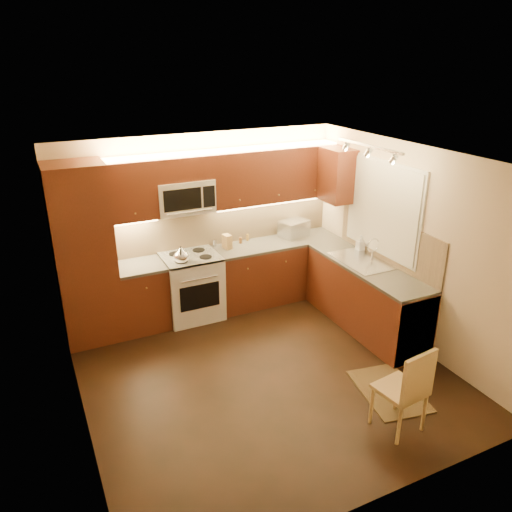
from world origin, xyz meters
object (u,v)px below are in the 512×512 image
sink (361,256)px  dining_chair (400,387)px  kettle (181,254)px  soap_bottle (361,243)px  knife_block (227,242)px  microwave (184,196)px  toaster_oven (294,229)px  stove (192,286)px

sink → dining_chair: size_ratio=0.91×
kettle → soap_bottle: bearing=4.8°
knife_block → kettle: bearing=-167.8°
microwave → kettle: 0.77m
microwave → kettle: bearing=-119.8°
sink → toaster_oven: size_ratio=2.13×
sink → kettle: size_ratio=3.73×
soap_bottle → toaster_oven: bearing=122.3°
kettle → toaster_oven: (1.86, 0.30, -0.01)m
sink → stove: bearing=150.6°
microwave → soap_bottle: 2.52m
kettle → microwave: bearing=79.3°
sink → knife_block: (-1.42, 1.21, 0.03)m
toaster_oven → dining_chair: size_ratio=0.43×
stove → kettle: kettle is taller
microwave → toaster_oven: bearing=-0.3°
kettle → dining_chair: 3.18m
stove → sink: size_ratio=1.07×
stove → sink: sink is taller
microwave → dining_chair: bearing=-71.2°
sink → dining_chair: bearing=-115.6°
stove → soap_bottle: size_ratio=4.20×
sink → toaster_oven: (-0.32, 1.25, 0.05)m
soap_bottle → sink: bearing=-123.0°
kettle → knife_block: kettle is taller
dining_chair → kettle: bearing=106.2°
kettle → soap_bottle: (2.41, -0.61, -0.03)m
knife_block → toaster_oven: bearing=-5.5°
soap_bottle → stove: bearing=161.8°
kettle → knife_block: (0.76, 0.27, -0.03)m
stove → sink: (2.00, -1.12, 0.52)m
knife_block → dining_chair: 3.22m
microwave → toaster_oven: size_ratio=1.88×
toaster_oven → dining_chair: toaster_oven is taller
sink → toaster_oven: bearing=104.4°
knife_block → soap_bottle: 1.87m
kettle → dining_chair: (1.26, -2.86, -0.57)m
stove → soap_bottle: soap_bottle is taller
microwave → knife_block: (0.58, -0.05, -0.72)m
stove → soap_bottle: bearing=-19.6°
microwave → sink: size_ratio=0.88×
toaster_oven → soap_bottle: 1.07m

